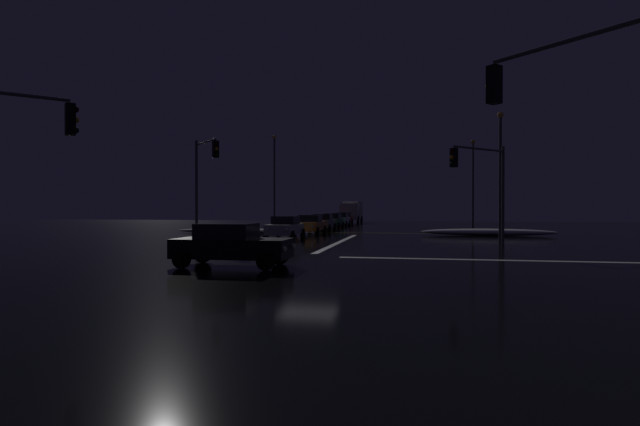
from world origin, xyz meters
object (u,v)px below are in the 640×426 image
Objects in this scene: sedan_orange at (310,224)px; traffic_signal_nw at (204,171)px; streetlamp_right_near at (500,165)px; streetlamp_right_far at (473,177)px; sedan_red at (344,218)px; traffic_signal_ne at (482,175)px; sedan_black_crossing at (231,244)px; streetlamp_left_far at (274,175)px; box_truck at (352,211)px; sedan_silver at (285,227)px; traffic_signal_se at (585,109)px; sedan_green at (332,220)px; sedan_white at (340,219)px; sedan_gray at (323,222)px.

sedan_orange is 11.14m from traffic_signal_nw.
streetlamp_right_near is 16.00m from streetlamp_right_far.
traffic_signal_ne reaches higher than sedan_red.
sedan_black_crossing is 0.43× the size of streetlamp_left_far.
box_truck is at bearing 89.33° from sedan_red.
traffic_signal_ne reaches higher than box_truck.
streetlamp_right_near reaches higher than sedan_black_crossing.
sedan_silver is 0.49× the size of streetlamp_right_near.
traffic_signal_se is at bearing -22.99° from sedan_black_crossing.
sedan_green is 0.47× the size of streetlamp_right_far.
sedan_black_crossing is (2.23, -16.05, 0.00)m from sedan_silver.
box_truck is (-0.30, 13.57, 0.91)m from sedan_white.
sedan_black_crossing is 0.49× the size of streetlamp_right_near.
sedan_green is at bearing 93.28° from sedan_black_crossing.
sedan_black_crossing is 0.74× the size of traffic_signal_ne.
sedan_gray is at bearing -155.55° from streetlamp_right_far.
traffic_signal_nw is (-6.82, 12.87, 3.74)m from sedan_black_crossing.
sedan_white is 0.65× the size of traffic_signal_nw.
traffic_signal_se is 0.73× the size of streetlamp_right_near.
sedan_red is 19.26m from streetlamp_right_far.
traffic_signal_ne is (12.82, -33.95, 3.24)m from sedan_red.
streetlamp_right_far reaches higher than traffic_signal_nw.
sedan_black_crossing is 0.67× the size of traffic_signal_se.
traffic_signal_nw is at bearing -102.40° from sedan_green.
sedan_white is (-0.11, 12.08, 0.00)m from sedan_gray.
sedan_black_crossing is 23.18m from streetlamp_right_near.
streetlamp_right_far is at bearing 70.37° from sedan_black_crossing.
sedan_red is 1.00× the size of sedan_black_crossing.
sedan_silver is 1.00× the size of sedan_green.
streetlamp_right_far is (12.50, 35.05, 4.45)m from sedan_black_crossing.
sedan_black_crossing is at bearing -86.72° from sedan_green.
streetlamp_left_far is at bearing 115.69° from traffic_signal_se.
box_truck is 1.24× the size of traffic_signal_nw.
sedan_white is 28.37m from traffic_signal_nw.
traffic_signal_ne reaches higher than sedan_white.
sedan_silver is at bearing -90.53° from sedan_white.
sedan_gray is 16.81m from traffic_signal_nw.
traffic_signal_ne is at bearing -66.14° from sedan_white.
sedan_green and sedan_black_crossing have the same top height.
streetlamp_right_near is (14.39, -9.46, 4.31)m from sedan_gray.
sedan_silver and sedan_gray have the same top height.
traffic_signal_ne is 0.90× the size of traffic_signal_se.
sedan_gray is 1.00× the size of sedan_red.
sedan_black_crossing is at bearing 157.01° from traffic_signal_se.
traffic_signal_nw is at bearing -131.06° from streetlamp_right_far.
box_truck is at bearing 90.93° from sedan_gray.
traffic_signal_se is 39.56m from streetlamp_right_far.
sedan_red is (-0.51, 17.92, 0.00)m from sedan_gray.
sedan_red is at bearing 104.23° from traffic_signal_se.
sedan_black_crossing is (2.00, -40.58, 0.00)m from sedan_white.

